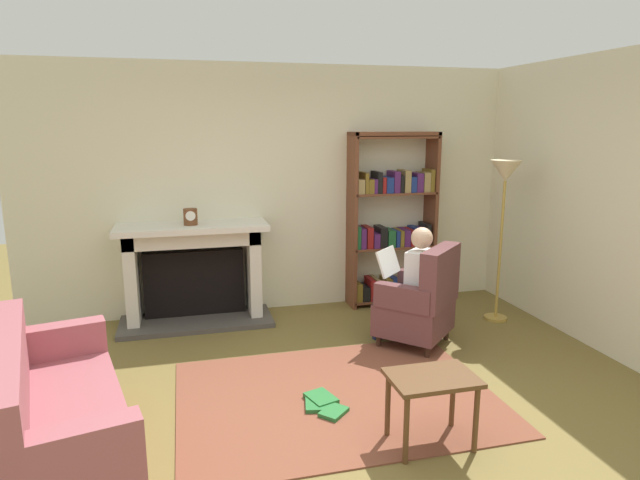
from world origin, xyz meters
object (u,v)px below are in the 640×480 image
at_px(fireplace, 194,269).
at_px(side_table, 432,387).
at_px(bookshelf, 392,225).
at_px(sofa_floral, 52,418).
at_px(seated_reader, 410,280).
at_px(floor_lamp, 505,186).
at_px(armchair_reading, 421,302).
at_px(mantel_clock, 190,217).

relative_size(fireplace, side_table, 2.80).
distance_m(fireplace, bookshelf, 2.27).
relative_size(fireplace, sofa_floral, 0.86).
distance_m(seated_reader, side_table, 1.73).
bearing_deg(bookshelf, floor_lamp, -42.14).
xyz_separation_m(bookshelf, side_table, (-0.82, -2.79, -0.52)).
height_order(armchair_reading, side_table, armchair_reading).
xyz_separation_m(sofa_floral, floor_lamp, (4.05, 1.62, 1.13)).
relative_size(seated_reader, floor_lamp, 0.67).
bearing_deg(floor_lamp, bookshelf, 137.86).
xyz_separation_m(bookshelf, sofa_floral, (-3.16, -2.43, -0.61)).
bearing_deg(side_table, armchair_reading, 67.71).
relative_size(fireplace, bookshelf, 0.79).
bearing_deg(seated_reader, sofa_floral, -20.08).
distance_m(mantel_clock, seated_reader, 2.29).
xyz_separation_m(mantel_clock, seated_reader, (1.98, -1.03, -0.52)).
height_order(bookshelf, floor_lamp, bookshelf).
bearing_deg(bookshelf, mantel_clock, -176.54).
xyz_separation_m(bookshelf, armchair_reading, (-0.19, -1.25, -0.51)).
bearing_deg(seated_reader, armchair_reading, 90.00).
distance_m(fireplace, seated_reader, 2.27).
height_order(fireplace, bookshelf, bookshelf).
bearing_deg(sofa_floral, floor_lamp, -81.66).
distance_m(armchair_reading, seated_reader, 0.23).
xyz_separation_m(fireplace, seated_reader, (1.96, -1.13, 0.06)).
xyz_separation_m(bookshelf, seated_reader, (-0.27, -1.16, -0.31)).
height_order(mantel_clock, armchair_reading, mantel_clock).
xyz_separation_m(armchair_reading, sofa_floral, (-2.96, -1.18, -0.10)).
distance_m(bookshelf, armchair_reading, 1.36).
bearing_deg(floor_lamp, armchair_reading, -158.14).
height_order(seated_reader, floor_lamp, floor_lamp).
xyz_separation_m(armchair_reading, floor_lamp, (1.09, 0.44, 1.02)).
bearing_deg(fireplace, mantel_clock, -96.24).
height_order(fireplace, sofa_floral, fireplace).
bearing_deg(seated_reader, mantel_clock, -71.24).
xyz_separation_m(side_table, floor_lamp, (1.72, 1.98, 1.04)).
height_order(fireplace, floor_lamp, floor_lamp).
distance_m(mantel_clock, bookshelf, 2.26).
relative_size(bookshelf, floor_lamp, 1.16).
relative_size(mantel_clock, sofa_floral, 0.09).
distance_m(fireplace, mantel_clock, 0.59).
xyz_separation_m(seated_reader, sofa_floral, (-2.88, -1.27, -0.30)).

